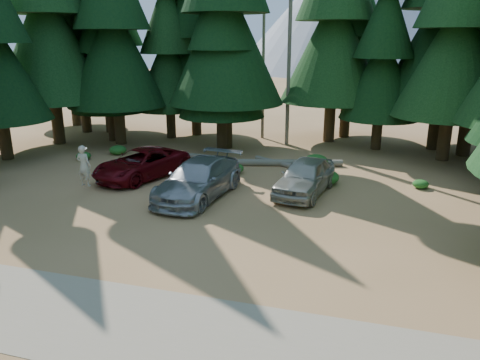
{
  "coord_description": "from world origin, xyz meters",
  "views": [
    {
      "loc": [
        6.25,
        -15.24,
        6.78
      ],
      "look_at": [
        1.24,
        2.01,
        1.25
      ],
      "focal_mm": 35.0,
      "sensor_mm": 36.0,
      "label": 1
    }
  ],
  "objects": [
    {
      "name": "snag_back",
      "position": [
        -1.2,
        16.0,
        5.0
      ],
      "size": [
        0.2,
        0.2,
        10.0
      ],
      "primitive_type": "cylinder",
      "color": "#746A5D",
      "rests_on": "ground"
    },
    {
      "name": "log_right",
      "position": [
        1.99,
        9.2,
        0.18
      ],
      "size": [
        5.62,
        1.79,
        0.37
      ],
      "primitive_type": "cylinder",
      "rotation": [
        0.0,
        1.57,
        0.25
      ],
      "color": "#746A5D",
      "rests_on": "ground"
    },
    {
      "name": "snag_front",
      "position": [
        0.8,
        14.5,
        6.0
      ],
      "size": [
        0.24,
        0.24,
        12.0
      ],
      "primitive_type": "cylinder",
      "color": "#746A5D",
      "rests_on": "ground"
    },
    {
      "name": "ground",
      "position": [
        0.0,
        0.0,
        0.0
      ],
      "size": [
        160.0,
        160.0,
        0.0
      ],
      "primitive_type": "plane",
      "color": "olive",
      "rests_on": "ground"
    },
    {
      "name": "shrub_right",
      "position": [
        4.22,
        6.41,
        0.35
      ],
      "size": [
        1.27,
        1.27,
        0.7
      ],
      "primitive_type": "ellipsoid",
      "color": "#1F5C1B",
      "rests_on": "ground"
    },
    {
      "name": "forest_belt_north",
      "position": [
        0.0,
        15.0,
        0.0
      ],
      "size": [
        36.0,
        7.0,
        22.0
      ],
      "primitive_type": null,
      "color": "black",
      "rests_on": "ground"
    },
    {
      "name": "shrub_center_right",
      "position": [
        -0.49,
        7.02,
        0.25
      ],
      "size": [
        0.93,
        0.93,
        0.51
      ],
      "primitive_type": "ellipsoid",
      "color": "#1F5C1B",
      "rests_on": "ground"
    },
    {
      "name": "silver_minivan_center",
      "position": [
        -0.93,
        2.98,
        0.82
      ],
      "size": [
        2.87,
        5.83,
        1.63
      ],
      "primitive_type": "imported",
      "rotation": [
        0.0,
        0.0,
        -0.11
      ],
      "color": "#A3A5AB",
      "rests_on": "ground"
    },
    {
      "name": "shrub_center_left",
      "position": [
        -3.56,
        7.28,
        0.27
      ],
      "size": [
        0.99,
        0.99,
        0.55
      ],
      "primitive_type": "ellipsoid",
      "color": "#1F5C1B",
      "rests_on": "ground"
    },
    {
      "name": "red_pickup",
      "position": [
        -4.72,
        4.96,
        0.72
      ],
      "size": [
        3.91,
        5.68,
        1.44
      ],
      "primitive_type": "imported",
      "rotation": [
        0.0,
        0.0,
        -0.32
      ],
      "color": "#61080E",
      "rests_on": "ground"
    },
    {
      "name": "frisbee_player",
      "position": [
        -5.93,
        1.95,
        1.32
      ],
      "size": [
        0.69,
        0.46,
        1.85
      ],
      "rotation": [
        0.0,
        0.0,
        3.12
      ],
      "color": "beige",
      "rests_on": "ground"
    },
    {
      "name": "shrub_edge_west",
      "position": [
        -9.62,
        7.22,
        0.23
      ],
      "size": [
        0.84,
        0.84,
        0.46
      ],
      "primitive_type": "ellipsoid",
      "color": "#1F5C1B",
      "rests_on": "ground"
    },
    {
      "name": "log_mid",
      "position": [
        1.29,
        9.19,
        0.13
      ],
      "size": [
        2.88,
        1.81,
        0.26
      ],
      "primitive_type": "cylinder",
      "rotation": [
        0.0,
        1.57,
        -0.52
      ],
      "color": "#746A5D",
      "rests_on": "ground"
    },
    {
      "name": "shrub_left",
      "position": [
        -1.81,
        7.91,
        0.24
      ],
      "size": [
        0.86,
        0.86,
        0.47
      ],
      "primitive_type": "ellipsoid",
      "color": "#1F5C1B",
      "rests_on": "ground"
    },
    {
      "name": "shrub_far_right",
      "position": [
        3.39,
        9.28,
        0.36
      ],
      "size": [
        1.3,
        1.3,
        0.71
      ],
      "primitive_type": "ellipsoid",
      "color": "#1F5C1B",
      "rests_on": "ground"
    },
    {
      "name": "log_left",
      "position": [
        -3.98,
        9.42,
        0.13
      ],
      "size": [
        3.74,
        0.53,
        0.27
      ],
      "primitive_type": "cylinder",
      "rotation": [
        0.0,
        1.57,
        -0.07
      ],
      "color": "#746A5D",
      "rests_on": "ground"
    },
    {
      "name": "shrub_edge_east",
      "position": [
        8.56,
        7.03,
        0.2
      ],
      "size": [
        0.73,
        0.73,
        0.4
      ],
      "primitive_type": "ellipsoid",
      "color": "#1F5C1B",
      "rests_on": "ground"
    },
    {
      "name": "mountain_peak",
      "position": [
        -2.59,
        88.23,
        12.71
      ],
      "size": [
        48.0,
        50.0,
        28.0
      ],
      "color": "#96999E",
      "rests_on": "ground"
    },
    {
      "name": "shrub_far_left",
      "position": [
        -8.38,
        8.9,
        0.28
      ],
      "size": [
        1.01,
        1.01,
        0.55
      ],
      "primitive_type": "ellipsoid",
      "color": "#1F5C1B",
      "rests_on": "ground"
    },
    {
      "name": "gravel_strip",
      "position": [
        0.0,
        -6.5,
        0.01
      ],
      "size": [
        26.0,
        3.5,
        0.01
      ],
      "primitive_type": "cube",
      "color": "tan",
      "rests_on": "ground"
    },
    {
      "name": "silver_minivan_right",
      "position": [
        3.46,
        4.77,
        0.79
      ],
      "size": [
        2.59,
        4.89,
        1.58
      ],
      "primitive_type": "imported",
      "rotation": [
        0.0,
        0.0,
        -0.16
      ],
      "color": "#B0AC9C",
      "rests_on": "ground"
    }
  ]
}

